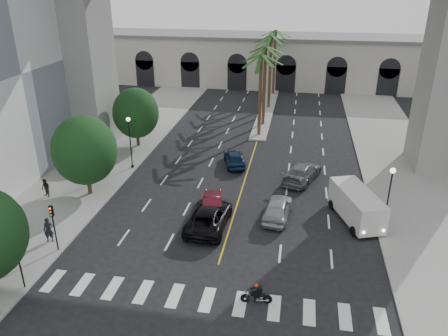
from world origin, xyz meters
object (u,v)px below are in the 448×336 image
lamp_post_right (389,195)px  traffic_signal_far (53,221)px  traffic_signal_near (17,255)px  pedestrian_b (46,188)px  cargo_van (357,205)px  motorcycle_rider (257,294)px  car_e (235,158)px  lamp_post_left_far (130,138)px  car_c (209,217)px  car_b (213,202)px  car_a (278,208)px  pedestrian_a (49,230)px  car_d (302,172)px

lamp_post_right → traffic_signal_far: size_ratio=1.47×
traffic_signal_near → pedestrian_b: 12.42m
traffic_signal_far → cargo_van: size_ratio=0.58×
motorcycle_rider → lamp_post_right: bearing=41.9°
traffic_signal_near → traffic_signal_far: same height
car_e → cargo_van: cargo_van is taller
pedestrian_b → lamp_post_right: bearing=27.3°
traffic_signal_near → pedestrian_b: size_ratio=2.24×
lamp_post_left_far → car_c: bearing=-43.7°
car_b → pedestrian_b: pedestrian_b is taller
car_a → lamp_post_left_far: bearing=-19.2°
car_a → lamp_post_right: bearing=179.4°
lamp_post_left_far → lamp_post_right: size_ratio=1.00×
car_b → traffic_signal_near: bearing=41.0°
traffic_signal_far → pedestrian_a: size_ratio=1.95×
lamp_post_left_far → motorcycle_rider: bearing=-50.2°
car_c → pedestrian_a: pedestrian_a is taller
car_e → pedestrian_b: (-14.90, -9.92, 0.18)m
car_c → car_d: size_ratio=1.05×
traffic_signal_near → car_d: bearing=48.6°
car_c → cargo_van: bearing=-163.8°
lamp_post_right → car_a: (-7.93, 0.94, -2.40)m
lamp_post_left_far → cargo_van: (20.92, -6.50, -1.82)m
motorcycle_rider → pedestrian_a: bearing=161.2°
traffic_signal_far → car_d: size_ratio=0.63×
lamp_post_right → car_b: size_ratio=1.22×
lamp_post_right → cargo_van: size_ratio=0.85×
traffic_signal_near → car_a: bearing=37.8°
car_d → car_c: bearing=73.5°
car_e → pedestrian_a: 19.56m
motorcycle_rider → car_e: 20.34m
traffic_signal_near → car_e: 23.36m
car_e → pedestrian_b: bearing=17.0°
car_c → pedestrian_b: (-14.79, 2.05, 0.12)m
car_c → lamp_post_left_far: bearing=-41.8°
car_b → car_e: car_e is taller
lamp_post_left_far → car_a: 16.63m
traffic_signal_far → lamp_post_right: bearing=16.0°
lamp_post_left_far → car_d: size_ratio=0.93×
lamp_post_left_far → pedestrian_a: lamp_post_left_far is taller
motorcycle_rider → pedestrian_a: pedestrian_a is taller
car_c → cargo_van: (11.13, 2.84, 0.55)m
car_a → car_b: car_a is taller
car_b → cargo_van: bearing=171.2°
traffic_signal_far → pedestrian_a: (-1.11, 0.91, -1.42)m
pedestrian_a → car_e: bearing=34.6°
car_a → pedestrian_a: size_ratio=2.59×
lamp_post_right → car_d: (-6.13, 8.27, -2.38)m
lamp_post_right → traffic_signal_far: (-22.70, -6.50, -0.71)m
car_d → pedestrian_b: bearing=38.3°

